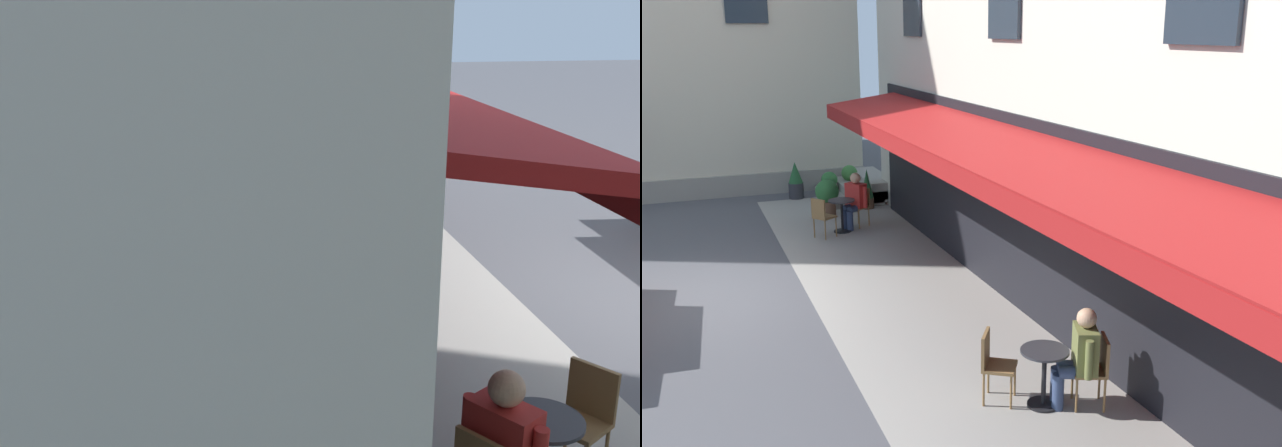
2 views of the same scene
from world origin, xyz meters
TOP-DOWN VIEW (x-y plane):
  - sidewalk_cafe_terrace at (-3.25, -3.40)m, footprint 20.50×3.20m
  - cafe_chair_wicker_kerbside at (2.95, -2.76)m, footprint 0.55×0.55m
  - cafe_table_mid_terrace at (-5.40, -3.81)m, footprint 0.60×0.60m
  - cafe_chair_wicker_under_awning at (-5.04, -3.29)m, footprint 0.56×0.56m
  - cafe_chair_wicker_back_row at (-5.64, -4.40)m, footprint 0.52×0.52m
  - cafe_table_streetside at (-8.47, -3.17)m, footprint 0.60×0.60m
  - cafe_chair_wicker_by_window at (-9.10, -3.08)m, footprint 0.46×0.46m
  - cafe_chair_wicker_corner_left at (-7.89, -3.42)m, footprint 0.52×0.52m
  - seated_companion_in_olive at (-5.55, -4.20)m, footprint 0.61×0.61m

SIDE VIEW (x-z plane):
  - sidewalk_cafe_terrace at x=-3.25m, z-range 0.00..0.01m
  - cafe_table_mid_terrace at x=-5.40m, z-range 0.12..0.87m
  - cafe_table_streetside at x=-8.47m, z-range 0.12..0.87m
  - cafe_chair_wicker_kerbside at x=2.95m, z-range 0.09..1.00m
  - cafe_chair_wicker_under_awning at x=-5.04m, z-range 0.09..1.00m
  - cafe_chair_wicker_back_row at x=-5.64m, z-range 0.09..1.00m
  - cafe_chair_wicker_by_window at x=-9.10m, z-range 0.09..1.00m
  - cafe_chair_wicker_corner_left at x=-7.89m, z-range 0.09..1.00m
  - seated_companion_in_olive at x=-5.55m, z-range 0.05..1.33m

